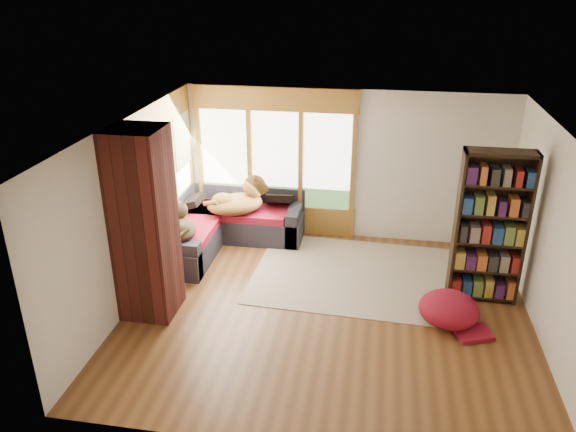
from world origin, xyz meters
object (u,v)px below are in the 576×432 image
(dog_tan, at_px, (240,198))
(dog_brindle, at_px, (180,224))
(bookshelf, at_px, (490,228))
(pouf, at_px, (449,308))
(brick_chimney, at_px, (144,225))
(area_rug, at_px, (355,275))
(sectional_sofa, at_px, (223,230))

(dog_tan, bearing_deg, dog_brindle, -155.31)
(dog_brindle, bearing_deg, dog_tan, -58.44)
(bookshelf, distance_m, dog_brindle, 4.56)
(bookshelf, height_order, dog_tan, bookshelf)
(dog_tan, distance_m, dog_brindle, 1.24)
(pouf, distance_m, dog_brindle, 4.16)
(brick_chimney, xyz_separation_m, bookshelf, (4.54, 1.09, -0.19))
(bookshelf, xyz_separation_m, dog_brindle, (-4.54, 0.17, -0.36))
(brick_chimney, distance_m, area_rug, 3.34)
(dog_tan, bearing_deg, bookshelf, -48.09)
(brick_chimney, distance_m, dog_brindle, 1.37)
(pouf, xyz_separation_m, dog_brindle, (-4.03, 0.91, 0.52))
(brick_chimney, bearing_deg, pouf, 4.97)
(brick_chimney, distance_m, sectional_sofa, 2.32)
(brick_chimney, distance_m, bookshelf, 4.67)
(bookshelf, bearing_deg, sectional_sofa, 166.81)
(area_rug, bearing_deg, brick_chimney, -152.16)
(brick_chimney, height_order, dog_tan, brick_chimney)
(dog_tan, bearing_deg, sectional_sofa, -167.98)
(brick_chimney, height_order, pouf, brick_chimney)
(sectional_sofa, height_order, bookshelf, bookshelf)
(bookshelf, height_order, pouf, bookshelf)
(pouf, bearing_deg, area_rug, 140.23)
(area_rug, distance_m, pouf, 1.71)
(bookshelf, xyz_separation_m, dog_tan, (-3.84, 1.19, -0.29))
(sectional_sofa, distance_m, area_rug, 2.37)
(dog_tan, relative_size, dog_brindle, 1.30)
(bookshelf, relative_size, dog_tan, 1.94)
(dog_brindle, bearing_deg, pouf, -126.73)
(brick_chimney, relative_size, sectional_sofa, 1.18)
(sectional_sofa, bearing_deg, dog_brindle, -118.81)
(pouf, height_order, dog_brindle, dog_brindle)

